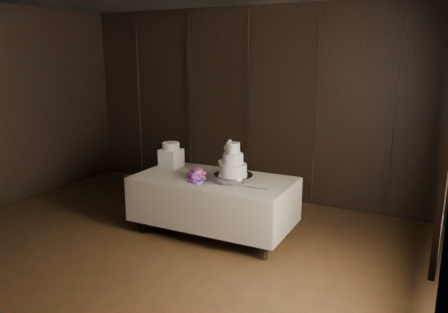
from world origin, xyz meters
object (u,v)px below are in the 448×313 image
cake_stand (233,178)px  bouquet (196,175)px  wedding_cake (230,162)px  small_cake (171,146)px  display_table (214,204)px  box_pedestal (171,158)px

cake_stand → bouquet: bearing=-161.9°
wedding_cake → small_cake: bearing=179.7°
bouquet → small_cake: bearing=150.2°
display_table → small_cake: small_cake is taller
wedding_cake → bouquet: size_ratio=1.02×
box_pedestal → cake_stand: bearing=-11.7°
wedding_cake → box_pedestal: wedding_cake is taller
display_table → box_pedestal: size_ratio=7.77×
bouquet → box_pedestal: bearing=150.2°
wedding_cake → display_table: bearing=-179.1°
display_table → bouquet: bearing=-129.2°
box_pedestal → display_table: bearing=-13.3°
cake_stand → wedding_cake: 0.20m
display_table → cake_stand: size_ratio=4.17×
bouquet → small_cake: small_cake is taller
wedding_cake → small_cake: 1.06m
bouquet → box_pedestal: (-0.63, 0.36, 0.06)m
bouquet → small_cake: size_ratio=1.68×
display_table → bouquet: bouquet is taller
box_pedestal → small_cake: small_cake is taller
wedding_cake → box_pedestal: size_ratio=1.52×
bouquet → cake_stand: bearing=18.1°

